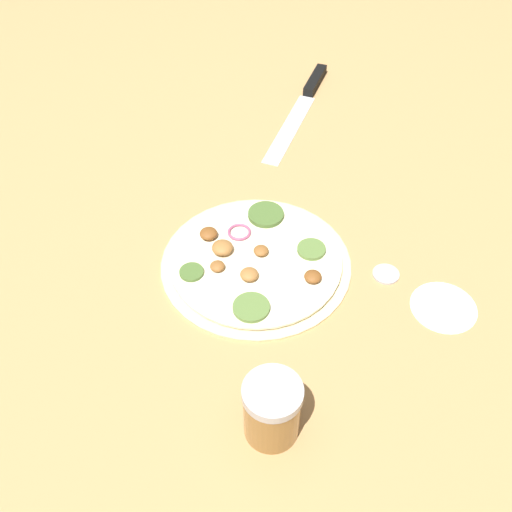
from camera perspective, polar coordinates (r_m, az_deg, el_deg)
The scene contains 6 objects.
ground_plane at distance 0.87m, azimuth 0.00°, elevation -0.79°, with size 3.00×3.00×0.00m, color tan.
pizza at distance 0.87m, azimuth -0.05°, elevation -0.44°, with size 0.28×0.28×0.03m.
knife at distance 1.22m, azimuth 4.93°, elevation 15.06°, with size 0.33×0.10×0.02m.
spice_jar at distance 0.68m, azimuth 1.53°, elevation -14.45°, with size 0.07×0.07×0.09m.
loose_cap at distance 0.87m, azimuth 12.29°, elevation -1.62°, with size 0.04×0.04×0.01m.
flour_patch at distance 0.86m, azimuth 17.43°, elevation -4.67°, with size 0.09×0.09×0.00m.
Camera 1 is at (-0.49, -0.32, 0.64)m, focal length 42.00 mm.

